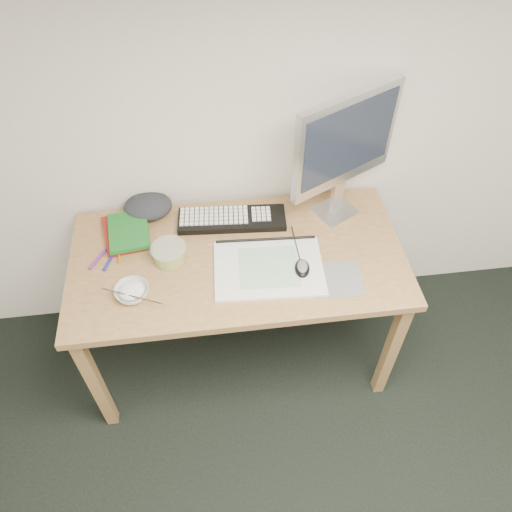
{
  "coord_description": "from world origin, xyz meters",
  "views": [
    {
      "loc": [
        -0.4,
        0.05,
        2.31
      ],
      "look_at": [
        -0.23,
        1.35,
        0.83
      ],
      "focal_mm": 35.0,
      "sensor_mm": 36.0,
      "label": 1
    }
  ],
  "objects": [
    {
      "name": "desk",
      "position": [
        -0.3,
        1.43,
        0.67
      ],
      "size": [
        1.4,
        0.7,
        0.75
      ],
      "color": "tan",
      "rests_on": "ground"
    },
    {
      "name": "chopsticks",
      "position": [
        -0.72,
        1.24,
        0.8
      ],
      "size": [
        0.24,
        0.12,
        0.02
      ],
      "primitive_type": "cylinder",
      "rotation": [
        0.0,
        1.57,
        -0.42
      ],
      "color": "silver",
      "rests_on": "rice_bowl"
    },
    {
      "name": "pencil_black",
      "position": [
        -0.25,
        1.47,
        0.75
      ],
      "size": [
        0.17,
        0.03,
        0.01
      ],
      "primitive_type": "cylinder",
      "rotation": [
        0.0,
        1.57,
        -0.13
      ],
      "color": "black",
      "rests_on": "desk"
    },
    {
      "name": "fruit_tub",
      "position": [
        -0.58,
        1.45,
        0.79
      ],
      "size": [
        0.16,
        0.16,
        0.07
      ],
      "primitive_type": "cylinder",
      "rotation": [
        0.0,
        0.0,
        0.1
      ],
      "color": "#D4D44B",
      "rests_on": "desk"
    },
    {
      "name": "book_green",
      "position": [
        -0.75,
        1.6,
        0.78
      ],
      "size": [
        0.19,
        0.25,
        0.02
      ],
      "primitive_type": "cube",
      "rotation": [
        0.0,
        0.0,
        0.11
      ],
      "color": "#1A6924",
      "rests_on": "book_red"
    },
    {
      "name": "mouse",
      "position": [
        -0.05,
        1.31,
        0.78
      ],
      "size": [
        0.07,
        0.11,
        0.03
      ],
      "primitive_type": "ellipsoid",
      "rotation": [
        0.0,
        0.0,
        -0.15
      ],
      "color": "black",
      "rests_on": "sketchpad"
    },
    {
      "name": "rice_bowl",
      "position": [
        -0.73,
        1.28,
        0.77
      ],
      "size": [
        0.13,
        0.13,
        0.04
      ],
      "primitive_type": "imported",
      "rotation": [
        0.0,
        0.0,
        0.01
      ],
      "color": "white",
      "rests_on": "desk"
    },
    {
      "name": "keyboard",
      "position": [
        -0.31,
        1.64,
        0.76
      ],
      "size": [
        0.48,
        0.18,
        0.03
      ],
      "primitive_type": "cube",
      "rotation": [
        0.0,
        0.0,
        -0.07
      ],
      "color": "black",
      "rests_on": "desk"
    },
    {
      "name": "pencil_tan",
      "position": [
        -0.29,
        1.45,
        0.75
      ],
      "size": [
        0.1,
        0.14,
        0.01
      ],
      "primitive_type": "cylinder",
      "rotation": [
        0.0,
        1.57,
        -0.96
      ],
      "color": "tan",
      "rests_on": "desk"
    },
    {
      "name": "book_red",
      "position": [
        -0.77,
        1.62,
        0.76
      ],
      "size": [
        0.22,
        0.27,
        0.02
      ],
      "primitive_type": "cube",
      "rotation": [
        0.0,
        0.0,
        0.2
      ],
      "color": "maroon",
      "rests_on": "desk"
    },
    {
      "name": "marker_purple",
      "position": [
        -0.87,
        1.49,
        0.76
      ],
      "size": [
        0.08,
        0.13,
        0.01
      ],
      "primitive_type": "cylinder",
      "rotation": [
        0.0,
        1.57,
        1.06
      ],
      "color": "#6F2486",
      "rests_on": "desk"
    },
    {
      "name": "marker_blue",
      "position": [
        -0.83,
        1.48,
        0.76
      ],
      "size": [
        0.06,
        0.13,
        0.01
      ],
      "primitive_type": "cylinder",
      "rotation": [
        0.0,
        1.57,
        1.2
      ],
      "color": "#1C219B",
      "rests_on": "desk"
    },
    {
      "name": "sketchpad",
      "position": [
        -0.18,
        1.34,
        0.76
      ],
      "size": [
        0.46,
        0.34,
        0.01
      ],
      "primitive_type": "cube",
      "rotation": [
        0.0,
        0.0,
        -0.06
      ],
      "color": "white",
      "rests_on": "desk"
    },
    {
      "name": "mousepad",
      "position": [
        0.08,
        1.25,
        0.75
      ],
      "size": [
        0.21,
        0.19,
        0.0
      ],
      "primitive_type": "cube",
      "rotation": [
        0.0,
        0.0,
        -0.07
      ],
      "color": "slate",
      "rests_on": "desk"
    },
    {
      "name": "pencil_pink",
      "position": [
        -0.33,
        1.49,
        0.75
      ],
      "size": [
        0.18,
        0.03,
        0.01
      ],
      "primitive_type": "cylinder",
      "rotation": [
        0.0,
        1.57,
        -0.12
      ],
      "color": "pink",
      "rests_on": "desk"
    },
    {
      "name": "monitor",
      "position": [
        0.16,
        1.65,
        1.12
      ],
      "size": [
        0.47,
        0.26,
        0.59
      ],
      "rotation": [
        0.0,
        0.0,
        0.48
      ],
      "color": "silver",
      "rests_on": "desk"
    },
    {
      "name": "marker_orange",
      "position": [
        -0.8,
        1.51,
        0.76
      ],
      "size": [
        0.03,
        0.13,
        0.01
      ],
      "primitive_type": "cylinder",
      "rotation": [
        0.0,
        1.57,
        1.7
      ],
      "color": "orange",
      "rests_on": "desk"
    },
    {
      "name": "cloth_lump",
      "position": [
        -0.67,
        1.75,
        0.79
      ],
      "size": [
        0.19,
        0.16,
        0.07
      ],
      "primitive_type": "ellipsoid",
      "rotation": [
        0.0,
        0.0,
        -0.09
      ],
      "color": "#26292E",
      "rests_on": "desk"
    }
  ]
}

